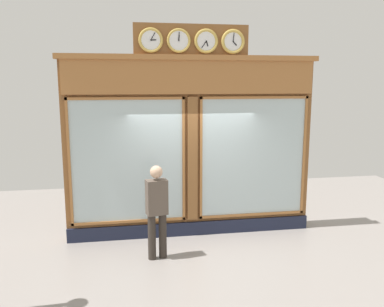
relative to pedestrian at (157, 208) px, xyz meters
The scene contains 2 objects.
shop_facade 1.66m from the pedestrian, 125.31° to the right, with size 5.08×0.42×4.19m.
pedestrian is the anchor object (origin of this frame).
Camera 1 is at (1.29, 7.71, 3.10)m, focal length 37.33 mm.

